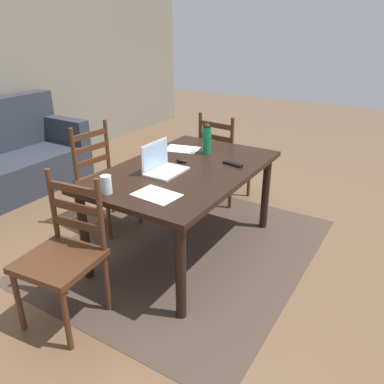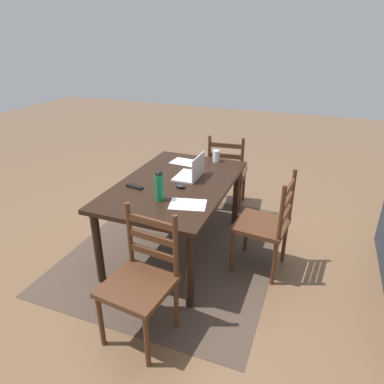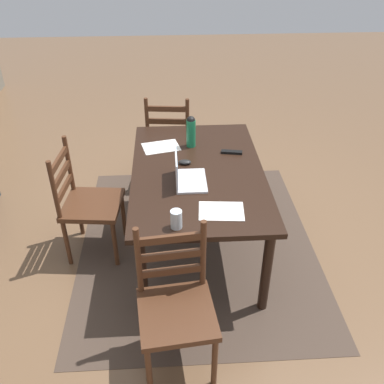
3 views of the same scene
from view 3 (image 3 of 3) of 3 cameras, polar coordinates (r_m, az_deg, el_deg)
ground_plane at (r=3.69m, az=0.68°, el=-6.94°), size 14.00×14.00×0.00m
area_rug at (r=3.69m, az=0.68°, el=-6.90°), size 2.31×1.95×0.01m
dining_table at (r=3.30m, az=0.76°, el=1.64°), size 1.58×1.00×0.74m
chair_far_head at (r=3.47m, az=-13.78°, el=-1.48°), size 0.48×0.48×0.95m
chair_right_far at (r=4.33m, az=-3.00°, el=7.09°), size 0.49×0.49×0.95m
chair_left_far at (r=2.59m, az=-2.18°, el=-15.04°), size 0.48×0.48×0.95m
laptop at (r=3.08m, az=-0.98°, el=2.24°), size 0.32×0.22×0.23m
water_bottle at (r=3.53m, az=-0.14°, el=8.14°), size 0.08×0.08×0.27m
drinking_glass at (r=2.65m, az=-2.11°, el=-3.64°), size 0.07×0.07×0.12m
computer_mouse at (r=3.33m, az=-0.97°, el=4.00°), size 0.07×0.11×0.03m
tv_remote at (r=3.50m, az=5.31°, el=5.32°), size 0.07×0.18×0.02m
paper_stack_left at (r=2.83m, az=3.92°, el=-2.55°), size 0.23×0.31×0.00m
paper_stack_right at (r=3.59m, az=-4.14°, el=6.01°), size 0.27×0.34×0.00m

